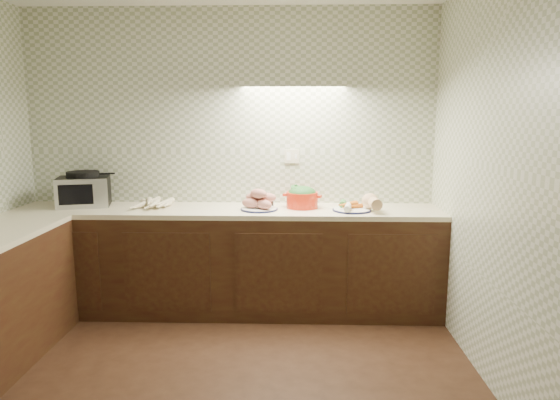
{
  "coord_description": "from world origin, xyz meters",
  "views": [
    {
      "loc": [
        0.58,
        -2.63,
        1.7
      ],
      "look_at": [
        0.46,
        1.25,
        1.02
      ],
      "focal_mm": 32.0,
      "sensor_mm": 36.0,
      "label": 1
    }
  ],
  "objects_px": {
    "parsnip_pile": "(156,204)",
    "toaster_oven": "(84,190)",
    "veg_plate": "(360,204)",
    "dutch_oven": "(302,197)",
    "sweet_potato_plate": "(259,202)",
    "onion_bowl": "(265,202)"
  },
  "relations": [
    {
      "from": "parsnip_pile",
      "to": "sweet_potato_plate",
      "type": "height_order",
      "value": "sweet_potato_plate"
    },
    {
      "from": "sweet_potato_plate",
      "to": "veg_plate",
      "type": "xyz_separation_m",
      "value": [
        0.84,
        -0.01,
        -0.01
      ]
    },
    {
      "from": "sweet_potato_plate",
      "to": "onion_bowl",
      "type": "xyz_separation_m",
      "value": [
        0.04,
        0.16,
        -0.03
      ]
    },
    {
      "from": "toaster_oven",
      "to": "onion_bowl",
      "type": "height_order",
      "value": "toaster_oven"
    },
    {
      "from": "toaster_oven",
      "to": "veg_plate",
      "type": "distance_m",
      "value": 2.38
    },
    {
      "from": "onion_bowl",
      "to": "veg_plate",
      "type": "xyz_separation_m",
      "value": [
        0.8,
        -0.17,
        0.01
      ]
    },
    {
      "from": "toaster_oven",
      "to": "sweet_potato_plate",
      "type": "height_order",
      "value": "toaster_oven"
    },
    {
      "from": "toaster_oven",
      "to": "parsnip_pile",
      "type": "relative_size",
      "value": 1.22
    },
    {
      "from": "parsnip_pile",
      "to": "onion_bowl",
      "type": "xyz_separation_m",
      "value": [
        0.93,
        0.09,
        0.01
      ]
    },
    {
      "from": "toaster_oven",
      "to": "dutch_oven",
      "type": "bearing_deg",
      "value": -16.13
    },
    {
      "from": "veg_plate",
      "to": "parsnip_pile",
      "type": "bearing_deg",
      "value": 177.21
    },
    {
      "from": "dutch_oven",
      "to": "onion_bowl",
      "type": "bearing_deg",
      "value": -174.32
    },
    {
      "from": "sweet_potato_plate",
      "to": "veg_plate",
      "type": "relative_size",
      "value": 0.82
    },
    {
      "from": "sweet_potato_plate",
      "to": "veg_plate",
      "type": "height_order",
      "value": "sweet_potato_plate"
    },
    {
      "from": "onion_bowl",
      "to": "dutch_oven",
      "type": "height_order",
      "value": "dutch_oven"
    },
    {
      "from": "toaster_oven",
      "to": "parsnip_pile",
      "type": "xyz_separation_m",
      "value": [
        0.64,
        -0.06,
        -0.11
      ]
    },
    {
      "from": "onion_bowl",
      "to": "veg_plate",
      "type": "relative_size",
      "value": 0.36
    },
    {
      "from": "sweet_potato_plate",
      "to": "toaster_oven",
      "type": "bearing_deg",
      "value": 175.21
    },
    {
      "from": "dutch_oven",
      "to": "veg_plate",
      "type": "distance_m",
      "value": 0.49
    },
    {
      "from": "onion_bowl",
      "to": "veg_plate",
      "type": "distance_m",
      "value": 0.82
    },
    {
      "from": "parsnip_pile",
      "to": "onion_bowl",
      "type": "height_order",
      "value": "onion_bowl"
    },
    {
      "from": "parsnip_pile",
      "to": "toaster_oven",
      "type": "bearing_deg",
      "value": 174.91
    }
  ]
}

